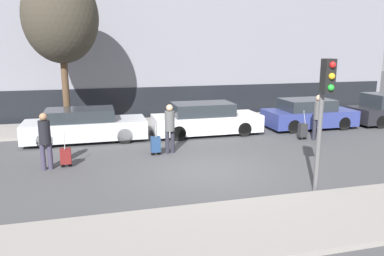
{
  "coord_description": "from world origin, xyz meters",
  "views": [
    {
      "loc": [
        -3.23,
        -10.26,
        3.67
      ],
      "look_at": [
        -0.04,
        1.8,
        0.95
      ],
      "focal_mm": 35.0,
      "sensor_mm": 36.0,
      "label": 1
    }
  ],
  "objects_px": {
    "parked_car_0": "(84,126)",
    "pedestrian_center": "(170,126)",
    "trolley_left": "(66,156)",
    "trolley_right": "(303,130)",
    "parked_car_2": "(308,114)",
    "pedestrian_right": "(318,114)",
    "traffic_light": "(325,99)",
    "pedestrian_left": "(45,138)",
    "trolley_center": "(156,144)",
    "bare_tree_near_crossing": "(61,18)",
    "parked_car_1": "(206,120)"
  },
  "relations": [
    {
      "from": "parked_car_0",
      "to": "pedestrian_center",
      "type": "height_order",
      "value": "pedestrian_center"
    },
    {
      "from": "trolley_left",
      "to": "trolley_right",
      "type": "relative_size",
      "value": 0.95
    },
    {
      "from": "parked_car_2",
      "to": "pedestrian_right",
      "type": "bearing_deg",
      "value": -113.32
    },
    {
      "from": "parked_car_0",
      "to": "pedestrian_right",
      "type": "distance_m",
      "value": 9.24
    },
    {
      "from": "trolley_right",
      "to": "traffic_light",
      "type": "xyz_separation_m",
      "value": [
        -2.62,
        -5.11,
        2.04
      ]
    },
    {
      "from": "parked_car_0",
      "to": "pedestrian_left",
      "type": "relative_size",
      "value": 2.68
    },
    {
      "from": "parked_car_2",
      "to": "trolley_center",
      "type": "height_order",
      "value": "parked_car_2"
    },
    {
      "from": "parked_car_2",
      "to": "traffic_light",
      "type": "height_order",
      "value": "traffic_light"
    },
    {
      "from": "parked_car_0",
      "to": "parked_car_2",
      "type": "height_order",
      "value": "parked_car_2"
    },
    {
      "from": "trolley_left",
      "to": "bare_tree_near_crossing",
      "type": "relative_size",
      "value": 0.17
    },
    {
      "from": "trolley_center",
      "to": "traffic_light",
      "type": "bearing_deg",
      "value": -52.06
    },
    {
      "from": "parked_car_2",
      "to": "trolley_left",
      "type": "bearing_deg",
      "value": -162.84
    },
    {
      "from": "parked_car_2",
      "to": "pedestrian_right",
      "type": "xyz_separation_m",
      "value": [
        -0.92,
        -2.13,
        0.41
      ]
    },
    {
      "from": "parked_car_1",
      "to": "trolley_right",
      "type": "xyz_separation_m",
      "value": [
        3.5,
        -1.91,
        -0.25
      ]
    },
    {
      "from": "parked_car_1",
      "to": "trolley_left",
      "type": "xyz_separation_m",
      "value": [
        -5.48,
        -3.19,
        -0.28
      ]
    },
    {
      "from": "pedestrian_left",
      "to": "traffic_light",
      "type": "relative_size",
      "value": 0.52
    },
    {
      "from": "pedestrian_left",
      "to": "parked_car_0",
      "type": "bearing_deg",
      "value": -116.3
    },
    {
      "from": "parked_car_1",
      "to": "traffic_light",
      "type": "xyz_separation_m",
      "value": [
        0.88,
        -7.03,
        1.79
      ]
    },
    {
      "from": "trolley_center",
      "to": "trolley_right",
      "type": "distance_m",
      "value": 6.11
    },
    {
      "from": "parked_car_2",
      "to": "trolley_left",
      "type": "relative_size",
      "value": 3.55
    },
    {
      "from": "trolley_left",
      "to": "pedestrian_center",
      "type": "height_order",
      "value": "pedestrian_center"
    },
    {
      "from": "trolley_left",
      "to": "traffic_light",
      "type": "distance_m",
      "value": 7.71
    },
    {
      "from": "trolley_center",
      "to": "parked_car_1",
      "type": "bearing_deg",
      "value": 45.18
    },
    {
      "from": "trolley_left",
      "to": "pedestrian_right",
      "type": "relative_size",
      "value": 0.63
    },
    {
      "from": "parked_car_1",
      "to": "trolley_center",
      "type": "height_order",
      "value": "parked_car_1"
    },
    {
      "from": "parked_car_2",
      "to": "trolley_left",
      "type": "height_order",
      "value": "parked_car_2"
    },
    {
      "from": "pedestrian_center",
      "to": "trolley_center",
      "type": "distance_m",
      "value": 0.81
    },
    {
      "from": "pedestrian_left",
      "to": "trolley_right",
      "type": "height_order",
      "value": "pedestrian_left"
    },
    {
      "from": "trolley_left",
      "to": "traffic_light",
      "type": "xyz_separation_m",
      "value": [
        6.36,
        -3.84,
        2.07
      ]
    },
    {
      "from": "pedestrian_center",
      "to": "bare_tree_near_crossing",
      "type": "xyz_separation_m",
      "value": [
        -3.62,
        3.95,
        3.82
      ]
    },
    {
      "from": "pedestrian_left",
      "to": "bare_tree_near_crossing",
      "type": "distance_m",
      "value": 6.11
    },
    {
      "from": "pedestrian_left",
      "to": "traffic_light",
      "type": "xyz_separation_m",
      "value": [
        6.91,
        -3.75,
        1.43
      ]
    },
    {
      "from": "traffic_light",
      "to": "trolley_right",
      "type": "bearing_deg",
      "value": 62.9
    },
    {
      "from": "pedestrian_right",
      "to": "bare_tree_near_crossing",
      "type": "xyz_separation_m",
      "value": [
        -9.67,
        3.6,
        3.76
      ]
    },
    {
      "from": "pedestrian_left",
      "to": "pedestrian_right",
      "type": "relative_size",
      "value": 0.96
    },
    {
      "from": "traffic_light",
      "to": "pedestrian_left",
      "type": "bearing_deg",
      "value": 151.47
    },
    {
      "from": "parked_car_0",
      "to": "parked_car_1",
      "type": "distance_m",
      "value": 4.96
    },
    {
      "from": "parked_car_0",
      "to": "pedestrian_center",
      "type": "relative_size",
      "value": 2.71
    },
    {
      "from": "trolley_center",
      "to": "trolley_right",
      "type": "bearing_deg",
      "value": 6.38
    },
    {
      "from": "parked_car_2",
      "to": "pedestrian_left",
      "type": "height_order",
      "value": "pedestrian_left"
    },
    {
      "from": "trolley_right",
      "to": "traffic_light",
      "type": "distance_m",
      "value": 6.1
    },
    {
      "from": "parked_car_0",
      "to": "bare_tree_near_crossing",
      "type": "distance_m",
      "value": 4.47
    },
    {
      "from": "traffic_light",
      "to": "bare_tree_near_crossing",
      "type": "relative_size",
      "value": 0.52
    },
    {
      "from": "parked_car_2",
      "to": "trolley_center",
      "type": "relative_size",
      "value": 3.39
    },
    {
      "from": "parked_car_1",
      "to": "trolley_left",
      "type": "height_order",
      "value": "parked_car_1"
    },
    {
      "from": "bare_tree_near_crossing",
      "to": "trolley_center",
      "type": "bearing_deg",
      "value": -52.97
    },
    {
      "from": "parked_car_0",
      "to": "traffic_light",
      "type": "bearing_deg",
      "value": -50.53
    },
    {
      "from": "trolley_left",
      "to": "trolley_right",
      "type": "xyz_separation_m",
      "value": [
        8.98,
        1.28,
        0.03
      ]
    },
    {
      "from": "parked_car_0",
      "to": "trolley_center",
      "type": "bearing_deg",
      "value": -48.14
    },
    {
      "from": "parked_car_0",
      "to": "parked_car_1",
      "type": "relative_size",
      "value": 1.03
    }
  ]
}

